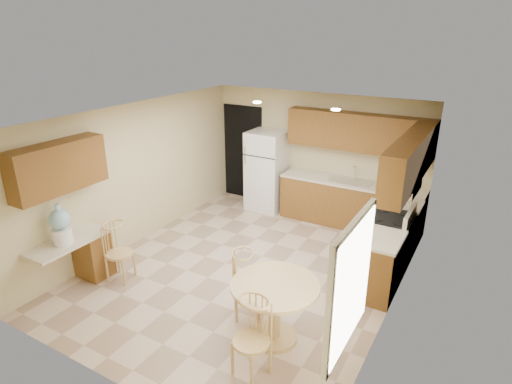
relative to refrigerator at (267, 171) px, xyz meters
The scene contains 30 objects.
floor 2.72m from the refrigerator, 68.40° to the right, with size 5.50×5.50×0.00m, color tan.
ceiling 3.07m from the refrigerator, 68.40° to the right, with size 4.50×5.50×0.02m, color white.
wall_back 1.09m from the refrigerator, 20.23° to the left, with size 4.50×0.02×2.50m, color #C8BD87.
wall_front 5.25m from the refrigerator, 79.55° to the right, with size 4.50×0.02×2.50m, color #C8BD87.
wall_left 2.76m from the refrigerator, 118.44° to the right, with size 0.02×5.50×2.50m, color #C8BD87.
wall_right 4.02m from the refrigerator, 36.87° to the right, with size 0.02×5.50×2.50m, color #C8BD87.
doorway 0.89m from the refrigerator, 157.27° to the left, with size 0.90×0.02×2.10m, color black.
base_cab_back 1.87m from the refrigerator, ahead, with size 2.75×0.60×0.87m, color brown.
counter_back 1.83m from the refrigerator, ahead, with size 2.75×0.63×0.04m, color beige.
base_cab_right_a 2.98m from the refrigerator, 10.64° to the right, with size 0.60×0.59×0.87m, color brown.
counter_right_a 2.95m from the refrigerator, 10.64° to the right, with size 0.63×0.59×0.04m, color beige.
base_cab_right_b 3.55m from the refrigerator, 34.59° to the right, with size 0.60×0.80×0.87m, color brown.
counter_right_b 3.52m from the refrigerator, 34.59° to the right, with size 0.63×0.80×0.04m, color beige.
upper_cab_back 2.09m from the refrigerator, ahead, with size 2.75×0.33×0.70m, color brown.
upper_cab_right 3.41m from the refrigerator, 21.41° to the right, with size 0.33×2.42×0.70m, color brown.
upper_cab_left 4.28m from the refrigerator, 105.84° to the right, with size 0.33×1.40×0.70m, color brown.
sink 1.80m from the refrigerator, ahead, with size 0.78×0.44×0.01m, color silver.
range_hood 3.24m from the refrigerator, 22.46° to the right, with size 0.50×0.76×0.14m, color silver.
desk_pedestal 3.90m from the refrigerator, 105.76° to the right, with size 0.48×0.42×0.72m, color brown.
desk_top 4.23m from the refrigerator, 104.36° to the right, with size 0.50×1.20×0.04m, color beige.
window 5.35m from the refrigerator, 53.21° to the right, with size 0.06×1.12×1.30m.
can_light_a 2.08m from the refrigerator, 69.44° to the right, with size 0.14×0.14×0.02m, color white.
can_light_b 2.75m from the refrigerator, 32.96° to the right, with size 0.14×0.14×0.02m, color white.
refrigerator is the anchor object (origin of this frame).
stove 3.15m from the refrigerator, 22.99° to the right, with size 0.65×0.76×1.09m.
dining_table 4.21m from the refrigerator, 60.01° to the right, with size 1.08×1.08×0.80m.
chair_table_a 3.81m from the refrigerator, 66.00° to the right, with size 0.42×0.53×0.94m.
chair_table_b 4.88m from the refrigerator, 63.86° to the right, with size 0.42×0.44×0.95m.
chair_desk 3.75m from the refrigerator, 99.24° to the right, with size 0.41×0.53×0.92m.
water_crock 4.31m from the refrigerator, 104.11° to the right, with size 0.29×0.29×0.60m.
Camera 1 is at (3.13, -5.13, 3.67)m, focal length 30.00 mm.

